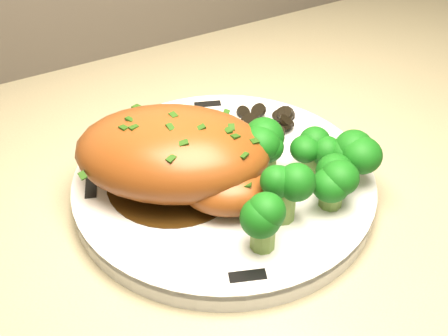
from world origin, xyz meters
TOP-DOWN VIEW (x-y plane):
  - plate at (0.06, 1.65)m, footprint 0.36×0.36m
  - rim_accent_0 at (0.11, 1.77)m, footprint 0.03×0.02m
  - rim_accent_1 at (-0.06, 1.69)m, footprint 0.02×0.03m
  - rim_accent_2 at (0.02, 1.52)m, footprint 0.03×0.02m
  - rim_accent_3 at (0.19, 1.60)m, footprint 0.02×0.03m
  - gravy_pool at (0.02, 1.66)m, footprint 0.13×0.13m
  - chicken_breast at (0.02, 1.66)m, footprint 0.23×0.21m
  - mushroom_pile at (0.13, 1.70)m, footprint 0.09×0.07m
  - broccoli_florets at (0.11, 1.59)m, footprint 0.15×0.12m

SIDE VIEW (x-z plane):
  - plate at x=0.06m, z-range 0.94..0.96m
  - rim_accent_0 at x=0.11m, z-range 0.96..0.96m
  - rim_accent_1 at x=-0.06m, z-range 0.96..0.96m
  - rim_accent_2 at x=0.02m, z-range 0.96..0.96m
  - rim_accent_3 at x=0.19m, z-range 0.96..0.96m
  - gravy_pool at x=0.02m, z-range 0.96..0.96m
  - mushroom_pile at x=0.13m, z-range 0.95..0.98m
  - broccoli_florets at x=0.11m, z-range 0.96..1.01m
  - chicken_breast at x=0.02m, z-range 0.96..1.03m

